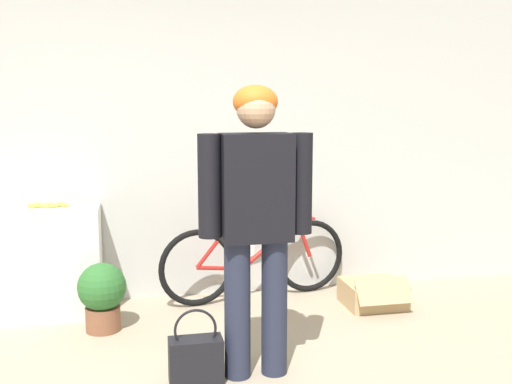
{
  "coord_description": "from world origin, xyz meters",
  "views": [
    {
      "loc": [
        -0.46,
        -2.66,
        1.65
      ],
      "look_at": [
        0.26,
        0.72,
        1.13
      ],
      "focal_mm": 42.0,
      "sensor_mm": 36.0,
      "label": 1
    }
  ],
  "objects_px": {
    "potted_plant": "(102,294)",
    "cardboard_box": "(373,293)",
    "bicycle": "(255,259)",
    "banana": "(48,205)",
    "person": "(256,209)",
    "handbag": "(196,358)"
  },
  "relations": [
    {
      "from": "potted_plant",
      "to": "cardboard_box",
      "type": "bearing_deg",
      "value": 2.68
    },
    {
      "from": "cardboard_box",
      "to": "potted_plant",
      "type": "relative_size",
      "value": 0.99
    },
    {
      "from": "bicycle",
      "to": "banana",
      "type": "xyz_separation_m",
      "value": [
        -1.63,
        -0.06,
        0.53
      ]
    },
    {
      "from": "banana",
      "to": "cardboard_box",
      "type": "bearing_deg",
      "value": -7.2
    },
    {
      "from": "person",
      "to": "bicycle",
      "type": "height_order",
      "value": "person"
    },
    {
      "from": "person",
      "to": "bicycle",
      "type": "xyz_separation_m",
      "value": [
        0.3,
        1.42,
        -0.69
      ]
    },
    {
      "from": "person",
      "to": "banana",
      "type": "relative_size",
      "value": 5.27
    },
    {
      "from": "handbag",
      "to": "cardboard_box",
      "type": "distance_m",
      "value": 1.9
    },
    {
      "from": "potted_plant",
      "to": "handbag",
      "type": "bearing_deg",
      "value": -59.28
    },
    {
      "from": "person",
      "to": "banana",
      "type": "bearing_deg",
      "value": 133.89
    },
    {
      "from": "person",
      "to": "cardboard_box",
      "type": "distance_m",
      "value": 1.83
    },
    {
      "from": "person",
      "to": "potted_plant",
      "type": "height_order",
      "value": "person"
    },
    {
      "from": "banana",
      "to": "cardboard_box",
      "type": "distance_m",
      "value": 2.67
    },
    {
      "from": "person",
      "to": "potted_plant",
      "type": "xyz_separation_m",
      "value": [
        -0.94,
        0.93,
        -0.75
      ]
    },
    {
      "from": "handbag",
      "to": "cardboard_box",
      "type": "bearing_deg",
      "value": 34.08
    },
    {
      "from": "bicycle",
      "to": "handbag",
      "type": "height_order",
      "value": "bicycle"
    },
    {
      "from": "potted_plant",
      "to": "bicycle",
      "type": "bearing_deg",
      "value": 21.38
    },
    {
      "from": "person",
      "to": "banana",
      "type": "xyz_separation_m",
      "value": [
        -1.34,
        1.35,
        -0.16
      ]
    },
    {
      "from": "banana",
      "to": "potted_plant",
      "type": "relative_size",
      "value": 0.66
    },
    {
      "from": "bicycle",
      "to": "potted_plant",
      "type": "distance_m",
      "value": 1.33
    },
    {
      "from": "bicycle",
      "to": "potted_plant",
      "type": "height_order",
      "value": "bicycle"
    },
    {
      "from": "potted_plant",
      "to": "banana",
      "type": "bearing_deg",
      "value": 133.06
    }
  ]
}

